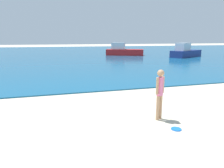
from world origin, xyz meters
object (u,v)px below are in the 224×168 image
frisbee (176,129)px  boat_near (185,52)px  person_standing (160,92)px  boat_far (123,51)px

frisbee → boat_near: bearing=54.2°
boat_near → frisbee: bearing=-153.5°
person_standing → frisbee: (0.11, -0.83, -0.90)m
frisbee → boat_far: size_ratio=0.05×
person_standing → boat_far: size_ratio=0.27×
frisbee → person_standing: bearing=97.6°
frisbee → boat_near: 24.83m
frisbee → boat_far: bearing=74.1°
person_standing → frisbee: 1.23m
boat_near → boat_far: boat_near is taller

